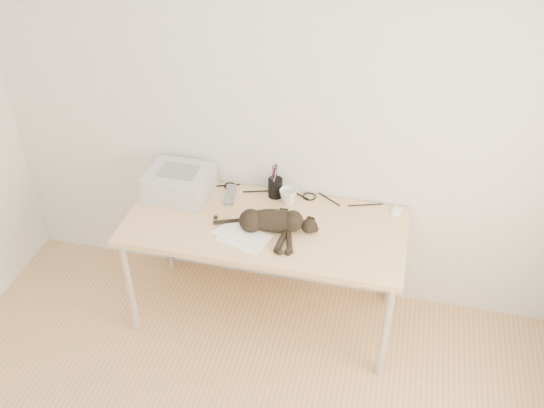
% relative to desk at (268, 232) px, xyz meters
% --- Properties ---
extents(wall_back, '(3.50, 0.00, 3.50)m').
position_rel_desk_xyz_m(wall_back, '(0.00, 0.27, 0.69)').
color(wall_back, silver).
rests_on(wall_back, floor).
extents(desk, '(1.60, 0.70, 0.74)m').
position_rel_desk_xyz_m(desk, '(0.00, 0.00, 0.00)').
color(desk, '#DCB881').
rests_on(desk, floor).
extents(printer, '(0.38, 0.32, 0.18)m').
position_rel_desk_xyz_m(printer, '(-0.57, 0.08, 0.22)').
color(printer, '#BBBBC0').
rests_on(printer, desk).
extents(papers, '(0.34, 0.29, 0.01)m').
position_rel_desk_xyz_m(papers, '(-0.10, -0.23, 0.14)').
color(papers, white).
rests_on(papers, desk).
extents(cat, '(0.60, 0.28, 0.14)m').
position_rel_desk_xyz_m(cat, '(0.04, -0.14, 0.19)').
color(cat, black).
rests_on(cat, desk).
extents(mug, '(0.14, 0.14, 0.10)m').
position_rel_desk_xyz_m(mug, '(0.09, 0.14, 0.18)').
color(mug, white).
rests_on(mug, desk).
extents(pen_cup, '(0.09, 0.09, 0.22)m').
position_rel_desk_xyz_m(pen_cup, '(-0.00, 0.19, 0.20)').
color(pen_cup, black).
rests_on(pen_cup, desk).
extents(remote_grey, '(0.09, 0.20, 0.02)m').
position_rel_desk_xyz_m(remote_grey, '(-0.27, 0.12, 0.14)').
color(remote_grey, gray).
rests_on(remote_grey, desk).
extents(remote_black, '(0.06, 0.19, 0.02)m').
position_rel_desk_xyz_m(remote_black, '(0.09, -0.04, 0.14)').
color(remote_black, black).
rests_on(remote_black, desk).
extents(mouse, '(0.09, 0.12, 0.03)m').
position_rel_desk_xyz_m(mouse, '(0.72, 0.19, 0.15)').
color(mouse, white).
rests_on(mouse, desk).
extents(cable_tangle, '(1.36, 0.08, 0.01)m').
position_rel_desk_xyz_m(cable_tangle, '(0.00, 0.22, 0.14)').
color(cable_tangle, black).
rests_on(cable_tangle, desk).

